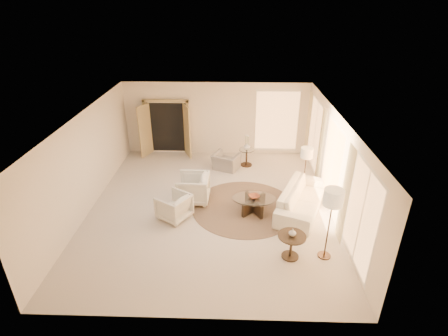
{
  "coord_description": "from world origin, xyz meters",
  "views": [
    {
      "loc": [
        0.69,
        -8.77,
        5.68
      ],
      "look_at": [
        0.4,
        0.4,
        1.1
      ],
      "focal_mm": 28.0,
      "sensor_mm": 36.0,
      "label": 1
    }
  ],
  "objects_px": {
    "coffee_table": "(254,203)",
    "end_vase": "(292,233)",
    "floor_lamp_near": "(307,155)",
    "bowl": "(254,197)",
    "floor_lamp_far": "(333,201)",
    "accent_chair": "(226,159)",
    "side_vase": "(247,146)",
    "end_table": "(291,242)",
    "armchair_right": "(174,205)",
    "armchair_left": "(193,187)",
    "side_table": "(247,156)",
    "sofa": "(302,199)"
  },
  "relations": [
    {
      "from": "armchair_right",
      "to": "accent_chair",
      "type": "relative_size",
      "value": 0.91
    },
    {
      "from": "armchair_left",
      "to": "floor_lamp_near",
      "type": "xyz_separation_m",
      "value": [
        3.43,
        0.63,
        0.82
      ]
    },
    {
      "from": "armchair_left",
      "to": "coffee_table",
      "type": "distance_m",
      "value": 1.9
    },
    {
      "from": "end_table",
      "to": "end_vase",
      "type": "xyz_separation_m",
      "value": [
        0.0,
        0.0,
        0.29
      ]
    },
    {
      "from": "accent_chair",
      "to": "floor_lamp_near",
      "type": "bearing_deg",
      "value": 171.63
    },
    {
      "from": "floor_lamp_far",
      "to": "end_vase",
      "type": "relative_size",
      "value": 9.99
    },
    {
      "from": "side_vase",
      "to": "bowl",
      "type": "bearing_deg",
      "value": -87.52
    },
    {
      "from": "floor_lamp_near",
      "to": "bowl",
      "type": "xyz_separation_m",
      "value": [
        -1.62,
        -1.17,
        -0.8
      ]
    },
    {
      "from": "floor_lamp_near",
      "to": "floor_lamp_far",
      "type": "xyz_separation_m",
      "value": [
        0.0,
        -3.07,
        0.27
      ]
    },
    {
      "from": "armchair_left",
      "to": "side_table",
      "type": "distance_m",
      "value": 3.04
    },
    {
      "from": "end_table",
      "to": "end_vase",
      "type": "relative_size",
      "value": 3.6
    },
    {
      "from": "armchair_right",
      "to": "coffee_table",
      "type": "xyz_separation_m",
      "value": [
        2.25,
        0.39,
        -0.11
      ]
    },
    {
      "from": "accent_chair",
      "to": "side_vase",
      "type": "bearing_deg",
      "value": -132.77
    },
    {
      "from": "accent_chair",
      "to": "floor_lamp_near",
      "type": "distance_m",
      "value": 3.09
    },
    {
      "from": "floor_lamp_near",
      "to": "end_table",
      "type": "bearing_deg",
      "value": -104.85
    },
    {
      "from": "floor_lamp_far",
      "to": "side_vase",
      "type": "distance_m",
      "value": 5.33
    },
    {
      "from": "side_table",
      "to": "end_vase",
      "type": "height_order",
      "value": "end_vase"
    },
    {
      "from": "armchair_right",
      "to": "end_table",
      "type": "bearing_deg",
      "value": 95.76
    },
    {
      "from": "end_table",
      "to": "floor_lamp_far",
      "type": "relative_size",
      "value": 0.36
    },
    {
      "from": "coffee_table",
      "to": "end_vase",
      "type": "xyz_separation_m",
      "value": [
        0.79,
        -1.94,
        0.42
      ]
    },
    {
      "from": "coffee_table",
      "to": "end_vase",
      "type": "height_order",
      "value": "end_vase"
    },
    {
      "from": "armchair_left",
      "to": "side_table",
      "type": "bearing_deg",
      "value": 147.98
    },
    {
      "from": "bowl",
      "to": "end_vase",
      "type": "height_order",
      "value": "end_vase"
    },
    {
      "from": "accent_chair",
      "to": "floor_lamp_far",
      "type": "xyz_separation_m",
      "value": [
        2.5,
        -4.64,
        1.18
      ]
    },
    {
      "from": "side_table",
      "to": "armchair_left",
      "type": "bearing_deg",
      "value": -123.6
    },
    {
      "from": "sofa",
      "to": "floor_lamp_far",
      "type": "height_order",
      "value": "floor_lamp_far"
    },
    {
      "from": "sofa",
      "to": "end_vase",
      "type": "bearing_deg",
      "value": -173.47
    },
    {
      "from": "accent_chair",
      "to": "side_vase",
      "type": "xyz_separation_m",
      "value": [
        0.74,
        0.32,
        0.36
      ]
    },
    {
      "from": "side_vase",
      "to": "floor_lamp_near",
      "type": "bearing_deg",
      "value": -47.25
    },
    {
      "from": "floor_lamp_near",
      "to": "accent_chair",
      "type": "bearing_deg",
      "value": 147.77
    },
    {
      "from": "armchair_right",
      "to": "floor_lamp_far",
      "type": "xyz_separation_m",
      "value": [
        3.87,
        -1.51,
        1.17
      ]
    },
    {
      "from": "armchair_left",
      "to": "floor_lamp_far",
      "type": "relative_size",
      "value": 0.51
    },
    {
      "from": "coffee_table",
      "to": "bowl",
      "type": "height_order",
      "value": "bowl"
    },
    {
      "from": "armchair_right",
      "to": "floor_lamp_near",
      "type": "distance_m",
      "value": 4.27
    },
    {
      "from": "bowl",
      "to": "coffee_table",
      "type": "bearing_deg",
      "value": -90.0
    },
    {
      "from": "accent_chair",
      "to": "bowl",
      "type": "xyz_separation_m",
      "value": [
        0.88,
        -2.75,
        0.11
      ]
    },
    {
      "from": "armchair_right",
      "to": "end_vase",
      "type": "bearing_deg",
      "value": 95.76
    },
    {
      "from": "armchair_left",
      "to": "end_vase",
      "type": "height_order",
      "value": "armchair_left"
    },
    {
      "from": "side_vase",
      "to": "end_vase",
      "type": "bearing_deg",
      "value": -79.54
    },
    {
      "from": "bowl",
      "to": "side_table",
      "type": "bearing_deg",
      "value": 92.48
    },
    {
      "from": "coffee_table",
      "to": "end_table",
      "type": "height_order",
      "value": "end_table"
    },
    {
      "from": "side_table",
      "to": "bowl",
      "type": "distance_m",
      "value": 3.07
    },
    {
      "from": "coffee_table",
      "to": "end_table",
      "type": "distance_m",
      "value": 2.1
    },
    {
      "from": "armchair_right",
      "to": "coffee_table",
      "type": "height_order",
      "value": "armchair_right"
    },
    {
      "from": "end_table",
      "to": "bowl",
      "type": "bearing_deg",
      "value": 112.18
    },
    {
      "from": "accent_chair",
      "to": "side_table",
      "type": "height_order",
      "value": "accent_chair"
    },
    {
      "from": "armchair_right",
      "to": "bowl",
      "type": "relative_size",
      "value": 2.65
    },
    {
      "from": "side_table",
      "to": "floor_lamp_near",
      "type": "relative_size",
      "value": 0.42
    },
    {
      "from": "floor_lamp_far",
      "to": "end_table",
      "type": "bearing_deg",
      "value": -176.82
    },
    {
      "from": "sofa",
      "to": "armchair_right",
      "type": "relative_size",
      "value": 3.14
    }
  ]
}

